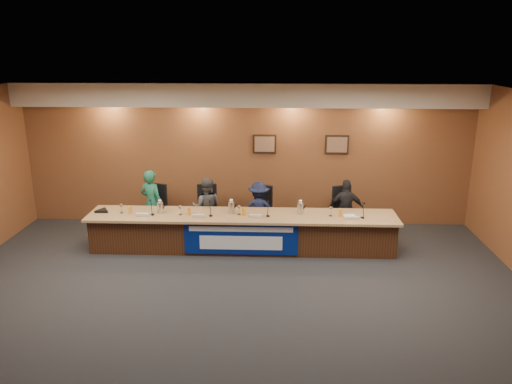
% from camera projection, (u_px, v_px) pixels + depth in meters
% --- Properties ---
extents(floor, '(10.00, 10.00, 0.00)m').
position_uv_depth(floor, '(232.00, 309.00, 7.81)').
color(floor, black).
rests_on(floor, ground).
extents(ceiling, '(10.00, 8.00, 0.04)m').
position_uv_depth(ceiling, '(229.00, 103.00, 6.90)').
color(ceiling, silver).
rests_on(ceiling, wall_back).
extents(wall_back, '(10.00, 0.04, 3.20)m').
position_uv_depth(wall_back, '(247.00, 155.00, 11.19)').
color(wall_back, brown).
rests_on(wall_back, floor).
extents(soffit, '(10.00, 0.50, 0.50)m').
position_uv_depth(soffit, '(246.00, 95.00, 10.56)').
color(soffit, beige).
rests_on(soffit, wall_back).
extents(dais_body, '(6.00, 0.80, 0.70)m').
position_uv_depth(dais_body, '(242.00, 232.00, 10.01)').
color(dais_body, '#3D2011').
rests_on(dais_body, floor).
extents(dais_top, '(6.10, 0.95, 0.05)m').
position_uv_depth(dais_top, '(242.00, 216.00, 9.86)').
color(dais_top, '#9D774D').
rests_on(dais_top, dais_body).
extents(banner, '(2.20, 0.02, 0.65)m').
position_uv_depth(banner, '(241.00, 239.00, 9.60)').
color(banner, navy).
rests_on(banner, dais_body).
extents(banner_text_upper, '(2.00, 0.01, 0.10)m').
position_uv_depth(banner_text_upper, '(241.00, 229.00, 9.54)').
color(banner_text_upper, silver).
rests_on(banner_text_upper, banner).
extents(banner_text_lower, '(1.60, 0.01, 0.28)m').
position_uv_depth(banner_text_lower, '(241.00, 243.00, 9.61)').
color(banner_text_lower, silver).
rests_on(banner_text_lower, banner).
extents(wall_photo_left, '(0.52, 0.04, 0.42)m').
position_uv_depth(wall_photo_left, '(265.00, 144.00, 11.07)').
color(wall_photo_left, black).
rests_on(wall_photo_left, wall_back).
extents(wall_photo_right, '(0.52, 0.04, 0.42)m').
position_uv_depth(wall_photo_right, '(337.00, 145.00, 11.01)').
color(wall_photo_right, black).
rests_on(wall_photo_right, wall_back).
extents(panelist_a, '(0.63, 0.53, 1.46)m').
position_uv_depth(panelist_a, '(152.00, 203.00, 10.62)').
color(panelist_a, '#195B43').
rests_on(panelist_a, floor).
extents(panelist_b, '(0.63, 0.50, 1.29)m').
position_uv_depth(panelist_b, '(207.00, 207.00, 10.60)').
color(panelist_b, '#454449').
rests_on(panelist_b, floor).
extents(panelist_c, '(0.79, 0.45, 1.22)m').
position_uv_depth(panelist_c, '(259.00, 210.00, 10.56)').
color(panelist_c, '#101733').
rests_on(panelist_c, floor).
extents(panelist_d, '(0.77, 0.34, 1.29)m').
position_uv_depth(panelist_d, '(346.00, 209.00, 10.48)').
color(panelist_d, black).
rests_on(panelist_d, floor).
extents(office_chair_a, '(0.61, 0.61, 0.08)m').
position_uv_depth(office_chair_a, '(154.00, 213.00, 10.79)').
color(office_chair_a, black).
rests_on(office_chair_a, floor).
extents(office_chair_b, '(0.54, 0.54, 0.08)m').
position_uv_depth(office_chair_b, '(208.00, 213.00, 10.74)').
color(office_chair_b, black).
rests_on(office_chair_b, floor).
extents(office_chair_c, '(0.63, 0.63, 0.08)m').
position_uv_depth(office_chair_c, '(259.00, 214.00, 10.70)').
color(office_chair_c, black).
rests_on(office_chair_c, floor).
extents(office_chair_d, '(0.60, 0.60, 0.08)m').
position_uv_depth(office_chair_d, '(345.00, 215.00, 10.62)').
color(office_chair_d, black).
rests_on(office_chair_d, floor).
extents(nameplate_a, '(0.24, 0.08, 0.10)m').
position_uv_depth(nameplate_a, '(141.00, 215.00, 9.71)').
color(nameplate_a, white).
rests_on(nameplate_a, dais_top).
extents(microphone_a, '(0.07, 0.07, 0.02)m').
position_uv_depth(microphone_a, '(152.00, 214.00, 9.82)').
color(microphone_a, black).
rests_on(microphone_a, dais_top).
extents(juice_glass_a, '(0.06, 0.06, 0.15)m').
position_uv_depth(juice_glass_a, '(130.00, 210.00, 9.86)').
color(juice_glass_a, orange).
rests_on(juice_glass_a, dais_top).
extents(water_glass_a, '(0.08, 0.08, 0.18)m').
position_uv_depth(water_glass_a, '(121.00, 209.00, 9.91)').
color(water_glass_a, silver).
rests_on(water_glass_a, dais_top).
extents(nameplate_b, '(0.24, 0.08, 0.10)m').
position_uv_depth(nameplate_b, '(198.00, 216.00, 9.63)').
color(nameplate_b, white).
rests_on(nameplate_b, dais_top).
extents(microphone_b, '(0.07, 0.07, 0.02)m').
position_uv_depth(microphone_b, '(211.00, 216.00, 9.75)').
color(microphone_b, black).
rests_on(microphone_b, dais_top).
extents(juice_glass_b, '(0.06, 0.06, 0.15)m').
position_uv_depth(juice_glass_b, '(189.00, 211.00, 9.80)').
color(juice_glass_b, orange).
rests_on(juice_glass_b, dais_top).
extents(water_glass_b, '(0.08, 0.08, 0.18)m').
position_uv_depth(water_glass_b, '(180.00, 210.00, 9.80)').
color(water_glass_b, silver).
rests_on(water_glass_b, dais_top).
extents(nameplate_c, '(0.24, 0.08, 0.10)m').
position_uv_depth(nameplate_c, '(255.00, 216.00, 9.62)').
color(nameplate_c, white).
rests_on(nameplate_c, dais_top).
extents(microphone_c, '(0.07, 0.07, 0.02)m').
position_uv_depth(microphone_c, '(268.00, 216.00, 9.74)').
color(microphone_c, black).
rests_on(microphone_c, dais_top).
extents(juice_glass_c, '(0.06, 0.06, 0.15)m').
position_uv_depth(juice_glass_c, '(244.00, 212.00, 9.77)').
color(juice_glass_c, orange).
rests_on(juice_glass_c, dais_top).
extents(water_glass_c, '(0.08, 0.08, 0.18)m').
position_uv_depth(water_glass_c, '(239.00, 210.00, 9.81)').
color(water_glass_c, silver).
rests_on(water_glass_c, dais_top).
extents(nameplate_d, '(0.24, 0.08, 0.10)m').
position_uv_depth(nameplate_d, '(353.00, 218.00, 9.53)').
color(nameplate_d, white).
rests_on(nameplate_d, dais_top).
extents(microphone_d, '(0.07, 0.07, 0.02)m').
position_uv_depth(microphone_d, '(362.00, 218.00, 9.64)').
color(microphone_d, black).
rests_on(microphone_d, dais_top).
extents(juice_glass_d, '(0.06, 0.06, 0.15)m').
position_uv_depth(juice_glass_d, '(341.00, 213.00, 9.70)').
color(juice_glass_d, orange).
rests_on(juice_glass_d, dais_top).
extents(water_glass_d, '(0.08, 0.08, 0.18)m').
position_uv_depth(water_glass_d, '(331.00, 212.00, 9.73)').
color(water_glass_d, silver).
rests_on(water_glass_d, dais_top).
extents(carafe_left, '(0.12, 0.12, 0.23)m').
position_uv_depth(carafe_left, '(160.00, 208.00, 9.88)').
color(carafe_left, silver).
rests_on(carafe_left, dais_top).
extents(carafe_mid, '(0.13, 0.13, 0.24)m').
position_uv_depth(carafe_mid, '(231.00, 208.00, 9.88)').
color(carafe_mid, silver).
rests_on(carafe_mid, dais_top).
extents(carafe_right, '(0.13, 0.13, 0.24)m').
position_uv_depth(carafe_right, '(300.00, 208.00, 9.84)').
color(carafe_right, silver).
rests_on(carafe_right, dais_top).
extents(speakerphone, '(0.32, 0.32, 0.05)m').
position_uv_depth(speakerphone, '(102.00, 211.00, 9.99)').
color(speakerphone, black).
rests_on(speakerphone, dais_top).
extents(paper_stack, '(0.26, 0.33, 0.01)m').
position_uv_depth(paper_stack, '(350.00, 217.00, 9.72)').
color(paper_stack, white).
rests_on(paper_stack, dais_top).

